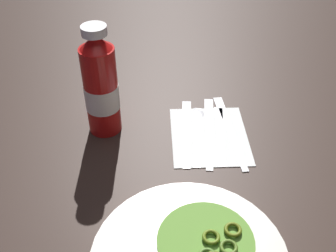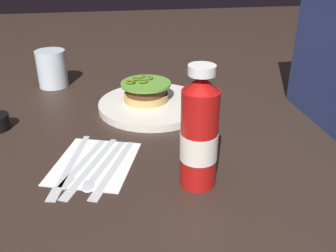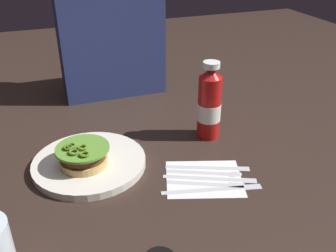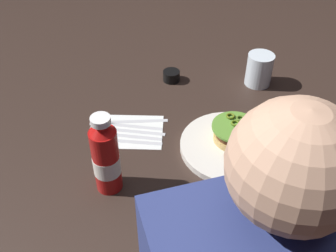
# 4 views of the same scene
# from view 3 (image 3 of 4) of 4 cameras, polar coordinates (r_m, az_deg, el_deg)

# --- Properties ---
(ground_plane) EXTENTS (3.00, 3.00, 0.00)m
(ground_plane) POSITION_cam_3_polar(r_m,az_deg,el_deg) (0.85, -6.67, -9.12)
(ground_plane) COLOR #2E211B
(dinner_plate) EXTENTS (0.27, 0.27, 0.02)m
(dinner_plate) POSITION_cam_3_polar(r_m,az_deg,el_deg) (0.93, -11.76, -5.45)
(dinner_plate) COLOR silver
(dinner_plate) RESTS_ON ground_plane
(burger_sandwich) EXTENTS (0.12, 0.12, 0.05)m
(burger_sandwich) POSITION_cam_3_polar(r_m,az_deg,el_deg) (0.89, -12.68, -4.39)
(burger_sandwich) COLOR tan
(burger_sandwich) RESTS_ON dinner_plate
(ketchup_bottle) EXTENTS (0.06, 0.06, 0.21)m
(ketchup_bottle) POSITION_cam_3_polar(r_m,az_deg,el_deg) (1.00, 6.25, 3.26)
(ketchup_bottle) COLOR #B21311
(ketchup_bottle) RESTS_ON ground_plane
(napkin) EXTENTS (0.21, 0.19, 0.00)m
(napkin) POSITION_cam_3_polar(r_m,az_deg,el_deg) (0.87, 5.45, -7.87)
(napkin) COLOR silver
(napkin) RESTS_ON ground_plane
(butter_knife) EXTENTS (0.22, 0.07, 0.00)m
(butter_knife) POSITION_cam_3_polar(r_m,az_deg,el_deg) (0.84, 7.63, -9.25)
(butter_knife) COLOR silver
(butter_knife) RESTS_ON napkin
(fork_utensil) EXTENTS (0.16, 0.09, 0.00)m
(fork_utensil) POSITION_cam_3_polar(r_m,az_deg,el_deg) (0.85, 6.85, -8.58)
(fork_utensil) COLOR silver
(fork_utensil) RESTS_ON napkin
(table_knife) EXTENTS (0.20, 0.10, 0.00)m
(table_knife) POSITION_cam_3_polar(r_m,az_deg,el_deg) (0.87, 7.23, -7.75)
(table_knife) COLOR silver
(table_knife) RESTS_ON napkin
(spoon_utensil) EXTENTS (0.16, 0.08, 0.00)m
(spoon_utensil) POSITION_cam_3_polar(r_m,az_deg,el_deg) (0.89, 7.13, -6.95)
(spoon_utensil) COLOR silver
(spoon_utensil) RESTS_ON napkin
(steak_knife) EXTENTS (0.19, 0.09, 0.00)m
(steak_knife) POSITION_cam_3_polar(r_m,az_deg,el_deg) (0.91, 6.79, -6.13)
(steak_knife) COLOR silver
(steak_knife) RESTS_ON napkin
(diner_person) EXTENTS (0.33, 0.15, 0.49)m
(diner_person) POSITION_cam_3_polar(r_m,az_deg,el_deg) (1.26, -8.75, 14.24)
(diner_person) COLOR navy
(diner_person) RESTS_ON ground_plane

